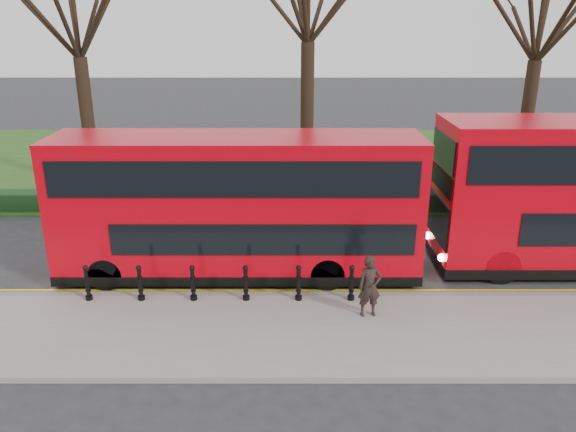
{
  "coord_description": "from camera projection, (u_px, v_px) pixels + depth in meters",
  "views": [
    {
      "loc": [
        1.15,
        -15.5,
        7.74
      ],
      "look_at": [
        1.14,
        0.5,
        2.0
      ],
      "focal_mm": 35.0,
      "sensor_mm": 36.0,
      "label": 1
    }
  ],
  "objects": [
    {
      "name": "ground",
      "position": [
        251.0,
        283.0,
        17.2
      ],
      "size": [
        120.0,
        120.0,
        0.0
      ],
      "primitive_type": "plane",
      "color": "#28282B",
      "rests_on": "ground"
    },
    {
      "name": "pavement",
      "position": [
        243.0,
        333.0,
        14.35
      ],
      "size": [
        60.0,
        4.0,
        0.15
      ],
      "primitive_type": "cube",
      "color": "gray",
      "rests_on": "ground"
    },
    {
      "name": "kerb",
      "position": [
        249.0,
        296.0,
        16.24
      ],
      "size": [
        60.0,
        0.25,
        0.16
      ],
      "primitive_type": "cube",
      "color": "slate",
      "rests_on": "ground"
    },
    {
      "name": "grass_verge",
      "position": [
        268.0,
        162.0,
        31.31
      ],
      "size": [
        60.0,
        18.0,
        0.06
      ],
      "primitive_type": "cube",
      "color": "#284617",
      "rests_on": "ground"
    },
    {
      "name": "hedge",
      "position": [
        261.0,
        201.0,
        23.47
      ],
      "size": [
        60.0,
        0.9,
        0.8
      ],
      "primitive_type": "cube",
      "color": "black",
      "rests_on": "ground"
    },
    {
      "name": "yellow_line_outer",
      "position": [
        249.0,
        293.0,
        16.54
      ],
      "size": [
        60.0,
        0.1,
        0.01
      ],
      "primitive_type": "cube",
      "color": "yellow",
      "rests_on": "ground"
    },
    {
      "name": "yellow_line_inner",
      "position": [
        250.0,
        290.0,
        16.73
      ],
      "size": [
        60.0,
        0.1,
        0.01
      ],
      "primitive_type": "cube",
      "color": "yellow",
      "rests_on": "ground"
    },
    {
      "name": "tree_left",
      "position": [
        74.0,
        10.0,
        23.94
      ],
      "size": [
        6.99,
        6.99,
        10.92
      ],
      "color": "black",
      "rests_on": "ground"
    },
    {
      "name": "tree_right",
      "position": [
        542.0,
        15.0,
        23.99
      ],
      "size": [
        6.83,
        6.83,
        10.67
      ],
      "color": "black",
      "rests_on": "ground"
    },
    {
      "name": "bollard_row",
      "position": [
        219.0,
        284.0,
        15.71
      ],
      "size": [
        7.56,
        0.15,
        1.0
      ],
      "color": "black",
      "rests_on": "pavement"
    },
    {
      "name": "bus_lead",
      "position": [
        238.0,
        207.0,
        17.11
      ],
      "size": [
        11.05,
        2.54,
        4.4
      ],
      "color": "#BD020E",
      "rests_on": "ground"
    },
    {
      "name": "pedestrian",
      "position": [
        370.0,
        286.0,
        14.79
      ],
      "size": [
        0.66,
        0.47,
        1.69
      ],
      "primitive_type": "imported",
      "rotation": [
        0.0,
        0.0,
        0.12
      ],
      "color": "black",
      "rests_on": "pavement"
    }
  ]
}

